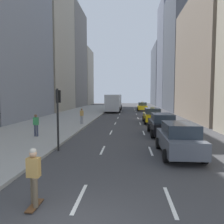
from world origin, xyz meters
TOP-DOWN VIEW (x-y plane):
  - sidewalk_left at (-7.00, 27.00)m, footprint 8.00×66.00m
  - lane_markings at (2.60, 23.00)m, footprint 5.72×56.00m
  - building_row_left at (-14.00, 32.75)m, footprint 6.00×71.95m
  - building_row_right at (12.00, 38.57)m, footprint 6.00×73.94m
  - taxi_lead at (4.00, 39.60)m, footprint 2.02×4.40m
  - taxi_second at (4.00, 20.62)m, footprint 2.02×4.40m
  - sedan_black_near at (4.00, 7.17)m, footprint 2.02×4.50m
  - sedan_silver_behind at (4.00, 13.21)m, footprint 2.02×4.73m
  - city_bus at (-1.61, 38.17)m, footprint 2.80×11.61m
  - skateboarder at (-1.38, 1.35)m, footprint 0.36×0.80m
  - pedestrian_mid_block at (-5.56, 11.08)m, footprint 0.36×0.22m
  - pedestrian_far_walking at (-3.67, 18.26)m, footprint 0.36×0.22m
  - traffic_light_pole at (-2.75, 7.75)m, footprint 0.24×0.42m

SIDE VIEW (x-z plane):
  - lane_markings at x=2.60m, z-range 0.00..0.01m
  - sidewalk_left at x=-7.00m, z-range 0.00..0.15m
  - taxi_lead at x=4.00m, z-range -0.05..1.82m
  - taxi_second at x=4.00m, z-range -0.05..1.82m
  - sedan_silver_behind at x=4.00m, z-range 0.02..1.76m
  - sedan_black_near at x=4.00m, z-range 0.01..1.79m
  - skateboarder at x=-1.38m, z-range 0.09..1.84m
  - pedestrian_mid_block at x=-5.56m, z-range 0.24..1.89m
  - pedestrian_far_walking at x=-3.67m, z-range 0.24..1.89m
  - city_bus at x=-1.61m, z-range 0.16..3.41m
  - traffic_light_pole at x=-2.75m, z-range 0.61..4.21m
  - building_row_right at x=12.00m, z-range -2.67..23.80m
  - building_row_left at x=-14.00m, z-range -2.71..29.93m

